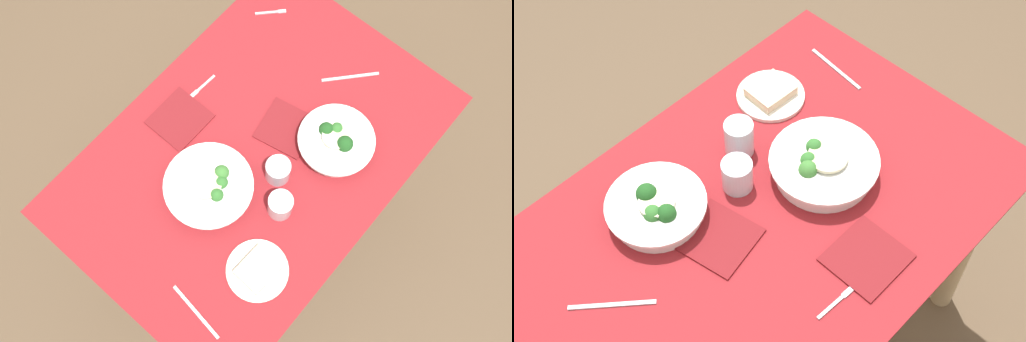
{
  "view_description": "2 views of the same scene",
  "coord_description": "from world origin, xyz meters",
  "views": [
    {
      "loc": [
        0.45,
        0.39,
        2.37
      ],
      "look_at": [
        0.05,
        0.05,
        0.78
      ],
      "focal_mm": 37.6,
      "sensor_mm": 36.0,
      "label": 1
    },
    {
      "loc": [
        -0.67,
        -0.67,
        2.19
      ],
      "look_at": [
        0.08,
        0.06,
        0.78
      ],
      "focal_mm": 49.46,
      "sensor_mm": 36.0,
      "label": 2
    }
  ],
  "objects": [
    {
      "name": "fork_by_near_bowl",
      "position": [
        -0.06,
        -0.29,
        0.76
      ],
      "size": [
        0.11,
        0.02,
        0.0
      ],
      "rotation": [
        0.0,
        0.0,
        6.22
      ],
      "color": "#B7B7BC",
      "rests_on": "dining_table"
    },
    {
      "name": "table_knife_right",
      "position": [
        0.49,
        0.19,
        0.76
      ],
      "size": [
        0.03,
        0.2,
        0.0
      ],
      "primitive_type": "cube",
      "rotation": [
        0.0,
        0.0,
        1.45
      ],
      "color": "#B7B7BC",
      "rests_on": "dining_table"
    },
    {
      "name": "ground_plane",
      "position": [
        0.0,
        0.0,
        0.0
      ],
      "size": [
        6.0,
        6.0,
        0.0
      ],
      "primitive_type": "plane",
      "color": "brown"
    },
    {
      "name": "water_glass_side",
      "position": [
        0.09,
        0.18,
        0.81
      ],
      "size": [
        0.08,
        0.08,
        0.1
      ],
      "primitive_type": "cylinder",
      "color": "silver",
      "rests_on": "dining_table"
    },
    {
      "name": "broccoli_bowl_far",
      "position": [
        -0.19,
        0.18,
        0.79
      ],
      "size": [
        0.24,
        0.24,
        0.09
      ],
      "color": "white",
      "rests_on": "dining_table"
    },
    {
      "name": "napkin_folded_upper",
      "position": [
        0.07,
        -0.26,
        0.76
      ],
      "size": [
        0.17,
        0.16,
        0.01
      ],
      "primitive_type": "cube",
      "rotation": [
        0.0,
        0.0,
        0.0
      ],
      "color": "maroon",
      "rests_on": "dining_table"
    },
    {
      "name": "bread_side_plate",
      "position": [
        0.28,
        0.25,
        0.77
      ],
      "size": [
        0.19,
        0.19,
        0.04
      ],
      "color": "silver",
      "rests_on": "dining_table"
    },
    {
      "name": "table_knife_left",
      "position": [
        -0.41,
        0.07,
        0.76
      ],
      "size": [
        0.15,
        0.14,
        0.0
      ],
      "primitive_type": "cube",
      "rotation": [
        0.0,
        0.0,
        2.42
      ],
      "color": "#B7B7BC",
      "rests_on": "dining_table"
    },
    {
      "name": "napkin_folded_lower",
      "position": [
        -0.13,
        0.02,
        0.76
      ],
      "size": [
        0.19,
        0.19,
        0.01
      ],
      "primitive_type": "cube",
      "rotation": [
        0.0,
        0.0,
        0.19
      ],
      "color": "maroon",
      "rests_on": "dining_table"
    },
    {
      "name": "broccoli_bowl_near",
      "position": [
        0.18,
        -0.02,
        0.79
      ],
      "size": [
        0.28,
        0.28,
        0.08
      ],
      "color": "white",
      "rests_on": "dining_table"
    },
    {
      "name": "dining_table",
      "position": [
        0.0,
        0.0,
        0.62
      ],
      "size": [
        1.24,
        0.85,
        0.76
      ],
      "color": "maroon",
      "rests_on": "ground_plane"
    },
    {
      "name": "water_glass_center",
      "position": [
        0.01,
        0.1,
        0.8
      ],
      "size": [
        0.08,
        0.08,
        0.08
      ],
      "primitive_type": "cylinder",
      "color": "silver",
      "rests_on": "dining_table"
    }
  ]
}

